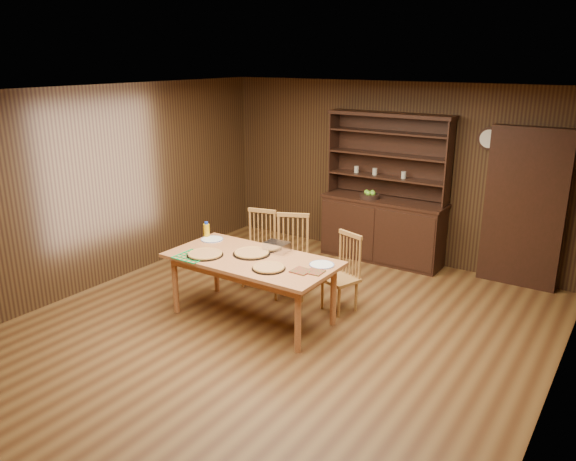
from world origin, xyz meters
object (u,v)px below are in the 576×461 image
Objects in this scene: dining_table at (252,264)px; chair_center at (292,253)px; juice_bottle at (207,230)px; chair_right at (344,270)px; china_hutch at (383,221)px; chair_left at (260,245)px.

chair_center is (-0.00, 0.83, -0.11)m from dining_table.
chair_center is 5.25× the size of juice_bottle.
chair_right is at bearing -26.20° from chair_center.
chair_center is 1.11m from juice_bottle.
dining_table is at bearing -99.08° from china_hutch.
dining_table is (-0.42, -2.65, 0.08)m from china_hutch.
chair_right reaches higher than dining_table.
chair_left is at bearing 147.34° from chair_center.
juice_bottle is at bearing -174.19° from chair_center.
chair_right is (1.32, -0.10, -0.03)m from chair_left.
chair_right is 4.73× the size of juice_bottle.
chair_center reaches higher than juice_bottle.
chair_center is 1.11× the size of chair_right.
chair_center is at bearing -103.17° from china_hutch.
chair_center is at bearing -21.79° from chair_left.
dining_table is 1.12m from chair_right.
chair_left is at bearing 59.50° from juice_bottle.
chair_center reaches higher than chair_right.
china_hutch is 2.69m from dining_table.
juice_bottle is at bearing -134.10° from chair_left.
dining_table is 1.94× the size of chair_left.
chair_left is 5.01× the size of juice_bottle.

